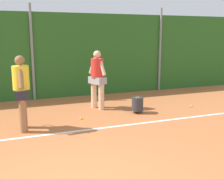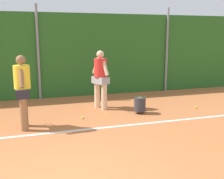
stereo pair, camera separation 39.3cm
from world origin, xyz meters
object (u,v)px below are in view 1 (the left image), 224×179
player_midcourt (21,89)px  tennis_ball_7 (191,106)px  player_backcourt_far (97,76)px  tennis_ball_5 (98,98)px  tennis_ball_6 (81,118)px  ball_hopper (137,104)px

player_midcourt → tennis_ball_7: (5.45, 0.41, -1.04)m
player_midcourt → player_backcourt_far: bearing=-59.8°
player_backcourt_far → tennis_ball_5: bearing=-42.2°
tennis_ball_7 → tennis_ball_6: bearing=-179.4°
player_midcourt → player_backcourt_far: (2.42, 1.35, 0.01)m
ball_hopper → tennis_ball_5: ball_hopper is taller
player_backcourt_far → tennis_ball_6: bearing=116.3°
tennis_ball_5 → tennis_ball_6: bearing=-118.5°
player_midcourt → player_backcourt_far: player_backcourt_far is taller
ball_hopper → tennis_ball_7: bearing=0.3°
tennis_ball_6 → tennis_ball_7: (3.85, 0.04, 0.00)m
player_backcourt_far → tennis_ball_6: player_backcourt_far is taller
player_backcourt_far → ball_hopper: bearing=-157.1°
player_backcourt_far → tennis_ball_7: size_ratio=29.03×
tennis_ball_7 → player_backcourt_far: bearing=162.8°
ball_hopper → tennis_ball_6: size_ratio=7.78×
player_backcourt_far → tennis_ball_6: 1.65m
player_backcourt_far → tennis_ball_5: size_ratio=29.03×
tennis_ball_6 → tennis_ball_7: size_ratio=1.00×
player_midcourt → tennis_ball_5: size_ratio=28.96×
player_midcourt → ball_hopper: (3.42, 0.40, -0.78)m
player_backcourt_far → tennis_ball_7: 3.34m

